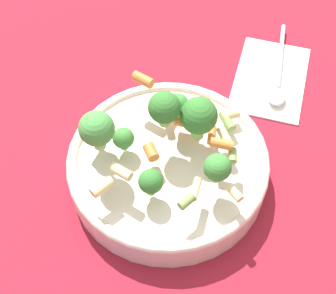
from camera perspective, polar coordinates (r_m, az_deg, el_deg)
name	(u,v)px	position (r m, az deg, el deg)	size (l,w,h in m)	color
ground_plane	(168,175)	(0.62, 0.00, -3.46)	(3.00, 3.00, 0.00)	maroon
bowl	(168,165)	(0.60, 0.00, -2.19)	(0.26, 0.26, 0.05)	beige
pasta_salad	(159,130)	(0.55, -1.06, 2.14)	(0.22, 0.21, 0.09)	#8CB766
napkin	(270,78)	(0.75, 12.38, 8.24)	(0.19, 0.19, 0.01)	white
spoon	(279,78)	(0.74, 13.33, 8.16)	(0.12, 0.15, 0.01)	silver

